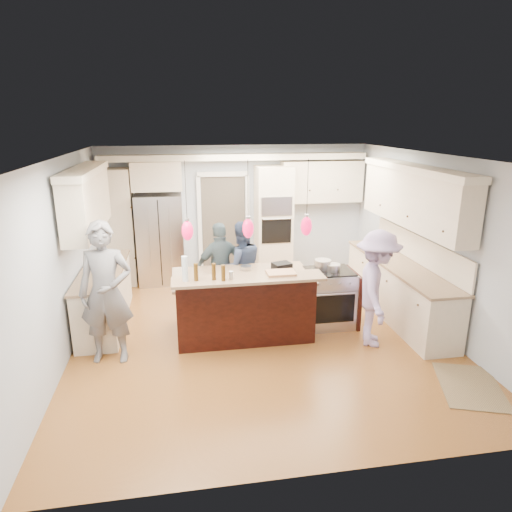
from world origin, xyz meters
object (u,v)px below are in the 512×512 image
(kitchen_island, at_px, (243,303))
(person_bar_end, at_px, (106,293))
(island_range, at_px, (330,298))
(refrigerator, at_px, (161,239))
(person_far_left, at_px, (241,267))

(kitchen_island, bearing_deg, person_bar_end, -164.72)
(island_range, xyz_separation_m, person_bar_end, (-3.32, -0.60, 0.52))
(refrigerator, xyz_separation_m, person_far_left, (1.39, -1.74, -0.11))
(refrigerator, bearing_deg, island_range, -42.59)
(refrigerator, distance_m, island_range, 3.71)
(refrigerator, bearing_deg, person_far_left, -51.43)
(island_range, bearing_deg, kitchen_island, -176.88)
(person_bar_end, distance_m, person_far_left, 2.41)
(kitchen_island, xyz_separation_m, person_bar_end, (-1.91, -0.52, 0.49))
(island_range, distance_m, person_far_left, 1.56)
(refrigerator, relative_size, person_bar_end, 0.92)
(refrigerator, height_order, kitchen_island, refrigerator)
(refrigerator, xyz_separation_m, kitchen_island, (1.30, -2.57, -0.42))
(kitchen_island, relative_size, island_range, 2.28)
(refrigerator, height_order, island_range, refrigerator)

